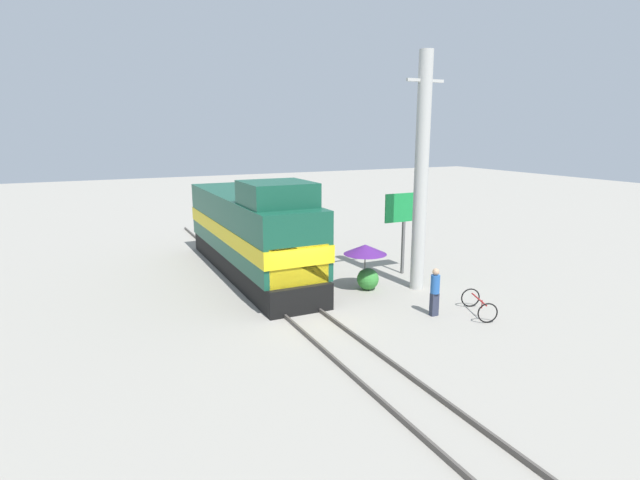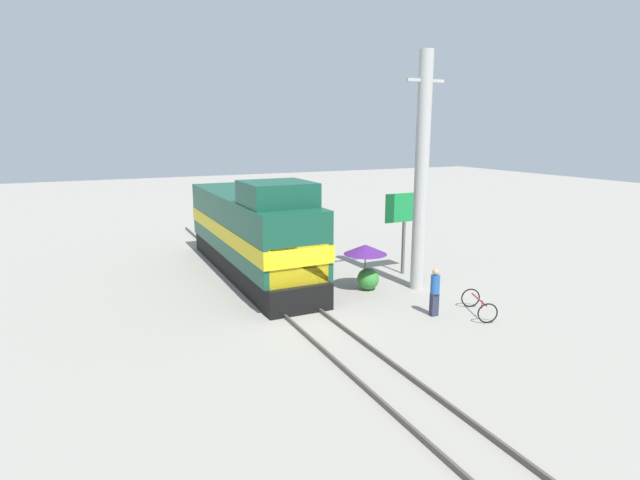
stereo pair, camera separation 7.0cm
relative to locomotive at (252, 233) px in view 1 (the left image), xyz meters
The scene contains 10 objects.
ground_plane 5.61m from the locomotive, 90.00° to the right, with size 120.00×120.00×0.00m, color gray.
rail_near 5.63m from the locomotive, 97.84° to the right, with size 0.08×36.58×0.15m, color #4C4742.
rail_far 5.63m from the locomotive, 82.16° to the right, with size 0.08×36.58×0.15m, color #4C4742.
locomotive is the anchor object (origin of this frame).
utility_pole 8.33m from the locomotive, 40.84° to the right, with size 1.80×0.59×10.01m.
vendor_umbrella 5.67m from the locomotive, 49.43° to the right, with size 1.87×1.87×2.03m.
billboard_sign 7.32m from the locomotive, 23.30° to the right, with size 2.14×0.12×3.94m.
shrub_cluster 6.00m from the locomotive, 48.46° to the right, with size 0.96×0.96×0.96m, color #388C38.
person_bystander 9.32m from the locomotive, 61.34° to the right, with size 0.34×0.34×1.84m.
bicycle 10.78m from the locomotive, 55.51° to the right, with size 1.35×1.91×0.75m.
Camera 1 is at (-7.14, -17.06, 6.82)m, focal length 28.00 mm.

